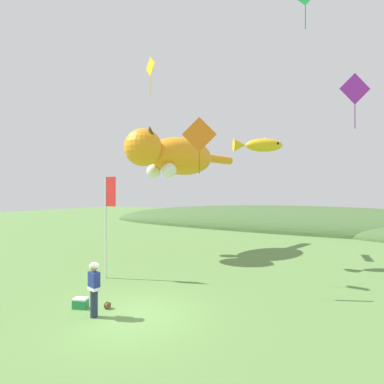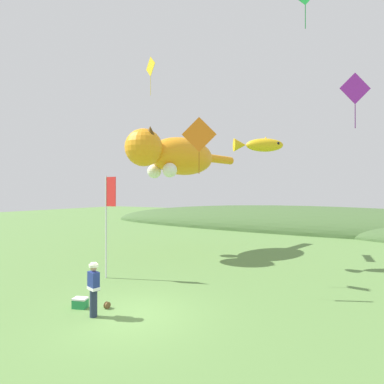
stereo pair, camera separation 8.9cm
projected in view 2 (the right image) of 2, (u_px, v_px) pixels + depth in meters
The scene contains 12 objects.
ground_plane at pixel (132, 316), 9.90m from camera, with size 120.00×120.00×0.00m, color #5B8442.
distant_hill_ridge at pixel (313, 230), 33.08m from camera, with size 53.45×13.90×5.18m.
festival_attendant at pixel (94, 288), 9.82m from camera, with size 0.47×0.36×1.77m.
kite_spool at pixel (107, 305), 10.52m from camera, with size 0.12×0.23×0.23m.
picnic_cooler at pixel (80, 303), 10.57m from camera, with size 0.57×0.47×0.36m.
festival_banner_pole at pixel (108, 211), 14.25m from camera, with size 0.66×0.08×4.88m.
kite_giant_cat at pixel (175, 156), 20.39m from camera, with size 4.08×9.90×3.06m.
kite_fish_windsock at pixel (259, 145), 16.65m from camera, with size 2.74×2.13×0.85m.
kite_tube_streamer at pixel (261, 146), 19.70m from camera, with size 0.66×2.13×0.44m.
kite_diamond_orange at pixel (199, 135), 12.18m from camera, with size 1.27×0.69×2.33m.
kite_diamond_violet at pixel (355, 89), 11.17m from camera, with size 1.02×0.64×2.09m.
kite_diamond_gold at pixel (151, 67), 14.23m from camera, with size 0.86×0.43×1.85m.
Camera 2 is at (6.70, -7.57, 4.07)m, focal length 28.00 mm.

